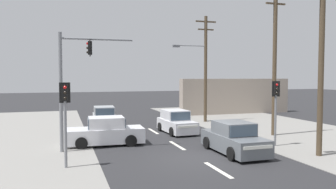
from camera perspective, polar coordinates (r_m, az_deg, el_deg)
The scene contains 17 objects.
ground_plane at distance 15.57m, azimuth 5.33°, elevation -11.00°, with size 140.00×140.00×0.00m, color #28282B.
lane_dash_near at distance 13.82m, azimuth 8.68°, elevation -12.84°, with size 0.20×2.40×0.01m, color silver.
lane_dash_mid at distance 18.29m, azimuth 1.59°, elevation -8.85°, with size 0.20×2.40×0.01m, color silver.
lane_dash_far at distance 22.99m, azimuth -2.59°, elevation -6.39°, with size 0.20×2.40×0.01m, color silver.
kerb_right_verge at distance 22.14m, azimuth 25.25°, elevation -7.03°, with size 10.00×44.00×0.02m, color gray.
kerb_left_verge at distance 18.45m, azimuth -25.69°, elevation -9.03°, with size 8.00×40.00×0.02m, color gray.
utility_pole_foreground_right at distance 17.09m, azimuth 24.90°, elevation 9.04°, with size 3.78×0.30×10.55m.
utility_pole_midground_right at distance 22.12m, azimuth 18.08°, elevation 6.08°, with size 1.80×0.26×9.52m.
utility_pole_background_right at distance 27.57m, azimuth 6.28°, elevation 5.10°, with size 3.78×0.34×8.82m.
traffic_signal_mast at distance 17.11m, azimuth -16.39°, elevation 3.11°, with size 3.69×0.44×6.00m.
pedestal_signal_right_kerb at distance 18.70m, azimuth 18.26°, elevation -1.27°, with size 0.44×0.31×3.56m.
pedestal_signal_left_kerb at distance 14.11m, azimuth -17.48°, elevation -2.63°, with size 0.44×0.30×3.56m.
shopfront_wall_far at distance 34.41m, azimuth 11.71°, elevation -0.29°, with size 12.00×1.00×3.60m, color #A39384.
hatchback_receding_far at distance 25.70m, azimuth -11.08°, elevation -3.86°, with size 1.94×3.72×1.53m.
hatchback_crossing_left at distance 22.24m, azimuth 1.46°, elevation -4.88°, with size 1.94×3.72×1.53m.
sedan_oncoming_near at distance 16.70m, azimuth 11.39°, elevation -7.61°, with size 1.90×4.25×1.56m.
sedan_kerbside_parked at distance 18.66m, azimuth -10.82°, elevation -6.48°, with size 4.31×2.05×1.56m.
Camera 1 is at (-5.96, -13.88, 3.79)m, focal length 35.00 mm.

